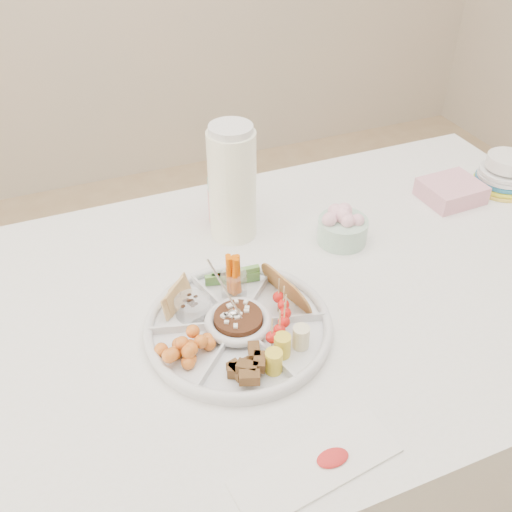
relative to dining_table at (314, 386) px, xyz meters
name	(u,v)px	position (x,y,z in m)	size (l,w,h in m)	color
floor	(306,465)	(0.00, 0.00, -0.38)	(4.00, 4.00, 0.00)	tan
dining_table	(314,386)	(0.00, 0.00, 0.00)	(1.52, 1.02, 0.76)	white
party_tray	(238,324)	(-0.24, -0.08, 0.40)	(0.38, 0.38, 0.04)	white
bean_dip	(238,321)	(-0.24, -0.08, 0.41)	(0.10, 0.10, 0.04)	#422C18
tortillas	(288,291)	(-0.12, -0.05, 0.42)	(0.11, 0.11, 0.07)	olive
carrot_cucumber	(232,268)	(-0.21, 0.04, 0.44)	(0.11, 0.11, 0.10)	#E25B00
pita_raisins	(182,299)	(-0.33, 0.01, 0.42)	(0.10, 0.10, 0.06)	#E4BA5D
cherries	(183,348)	(-0.37, -0.11, 0.42)	(0.12, 0.12, 0.05)	orange
granola_chunks	(245,368)	(-0.28, -0.21, 0.42)	(0.10, 0.10, 0.04)	#543819
banana_tomato	(299,329)	(-0.15, -0.17, 0.44)	(0.11, 0.11, 0.09)	#E8D18B
cup_stack	(222,188)	(-0.13, 0.31, 0.48)	(0.07, 0.07, 0.20)	silver
thermos	(232,182)	(-0.13, 0.25, 0.53)	(0.12, 0.12, 0.30)	white
flower_bowl	(343,225)	(0.11, 0.12, 0.43)	(0.12, 0.12, 0.09)	#A4BFAD
napkin_stack	(451,191)	(0.49, 0.18, 0.40)	(0.15, 0.13, 0.05)	pink
plate_stack	(505,172)	(0.66, 0.17, 0.43)	(0.16, 0.16, 0.11)	#F7EB59
placemat	(316,466)	(-0.23, -0.42, 0.38)	(0.29, 0.10, 0.01)	white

